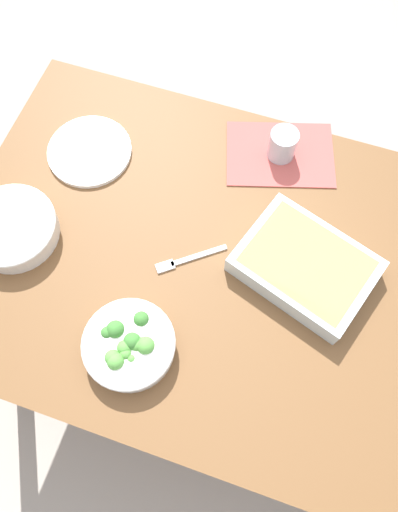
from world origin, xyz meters
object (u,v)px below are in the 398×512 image
baking_dish (305,266)px  drink_cup (282,146)px  spoon_by_stew (22,247)px  fork_on_table (186,260)px  broccoli_bowl (129,345)px  stew_bowl (12,228)px  side_plate (90,151)px

baking_dish → drink_cup: size_ratio=4.17×
spoon_by_stew → baking_dish: bearing=13.6°
drink_cup → fork_on_table: size_ratio=0.56×
baking_dish → fork_on_table: (-0.27, -0.06, -0.03)m
drink_cup → baking_dish: bearing=-65.9°
broccoli_bowl → spoon_by_stew: broccoli_bowl is taller
broccoli_bowl → spoon_by_stew: size_ratio=1.46×
fork_on_table → baking_dish: bearing=13.0°
stew_bowl → fork_on_table: size_ratio=1.47×
broccoli_bowl → baking_dish: bearing=43.5°
baking_dish → side_plate: size_ratio=1.61×
baking_dish → drink_cup: drink_cup is taller
drink_cup → broccoli_bowl: bearing=-106.9°
broccoli_bowl → side_plate: size_ratio=0.93×
broccoli_bowl → stew_bowl: bearing=155.0°
side_plate → spoon_by_stew: (-0.04, -0.31, -0.00)m
stew_bowl → baking_dish: 0.70m
stew_bowl → fork_on_table: bearing=9.1°
baking_dish → spoon_by_stew: (-0.66, -0.16, -0.03)m
stew_bowl → spoon_by_stew: (0.03, -0.03, -0.03)m
stew_bowl → drink_cup: size_ratio=2.60×
stew_bowl → spoon_by_stew: bearing=-43.9°
side_plate → drink_cup: bearing=17.8°
spoon_by_stew → fork_on_table: bearing=14.0°
broccoli_bowl → side_plate: (-0.29, 0.45, -0.03)m
side_plate → fork_on_table: 0.40m
broccoli_bowl → side_plate: broccoli_bowl is taller
stew_bowl → side_plate: stew_bowl is taller
side_plate → spoon_by_stew: bearing=-98.3°
stew_bowl → spoon_by_stew: 0.05m
broccoli_bowl → fork_on_table: broccoli_bowl is taller
baking_dish → side_plate: bearing=166.5°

